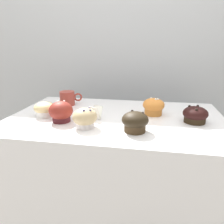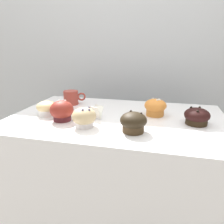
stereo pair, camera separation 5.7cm
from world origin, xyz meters
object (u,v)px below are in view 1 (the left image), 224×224
(muffin_front_center, at_px, (154,106))
(coffee_cup, at_px, (68,98))
(muffin_back_right, at_px, (195,115))
(muffin_back_center, at_px, (45,109))
(muffin_front_left, at_px, (85,118))
(muffin_back_left, at_px, (61,112))
(muffin_front_right, at_px, (135,122))

(muffin_front_center, xyz_separation_m, coffee_cup, (-0.47, 0.09, -0.00))
(muffin_front_center, relative_size, muffin_back_right, 0.98)
(muffin_back_right, distance_m, muffin_back_center, 0.68)
(muffin_front_left, bearing_deg, muffin_back_left, 157.55)
(muffin_front_left, xyz_separation_m, muffin_front_right, (0.20, -0.01, -0.00))
(muffin_back_left, xyz_separation_m, muffin_front_right, (0.33, -0.06, -0.00))
(muffin_front_center, height_order, coffee_cup, muffin_front_center)
(muffin_back_center, bearing_deg, muffin_front_right, -14.59)
(muffin_front_left, relative_size, muffin_front_right, 0.96)
(muffin_front_right, height_order, coffee_cup, muffin_front_right)
(muffin_back_right, xyz_separation_m, muffin_back_center, (-0.68, -0.04, 0.00))
(muffin_back_left, height_order, muffin_front_left, muffin_back_left)
(muffin_front_center, relative_size, coffee_cup, 0.86)
(muffin_front_left, distance_m, muffin_back_center, 0.25)
(muffin_back_center, bearing_deg, muffin_back_left, -27.81)
(muffin_front_left, xyz_separation_m, muffin_back_center, (-0.23, 0.11, -0.01))
(muffin_front_left, distance_m, muffin_front_right, 0.20)
(muffin_front_center, relative_size, muffin_front_right, 1.00)
(muffin_front_left, height_order, muffin_front_right, muffin_front_left)
(muffin_back_right, bearing_deg, muffin_front_center, 155.92)
(muffin_back_right, bearing_deg, coffee_cup, 165.12)
(muffin_back_left, relative_size, muffin_front_right, 1.00)
(muffin_back_center, bearing_deg, muffin_back_right, 3.12)
(muffin_back_left, distance_m, muffin_back_right, 0.59)
(muffin_front_left, bearing_deg, muffin_back_center, 155.03)
(muffin_front_center, height_order, muffin_front_right, muffin_front_center)
(muffin_back_left, relative_size, coffee_cup, 0.87)
(muffin_front_center, bearing_deg, muffin_front_left, -140.91)
(muffin_back_right, relative_size, muffin_front_right, 1.02)
(muffin_front_center, height_order, muffin_back_right, muffin_front_center)
(muffin_back_left, height_order, coffee_cup, muffin_back_left)
(muffin_back_left, xyz_separation_m, muffin_back_right, (0.58, 0.09, -0.01))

